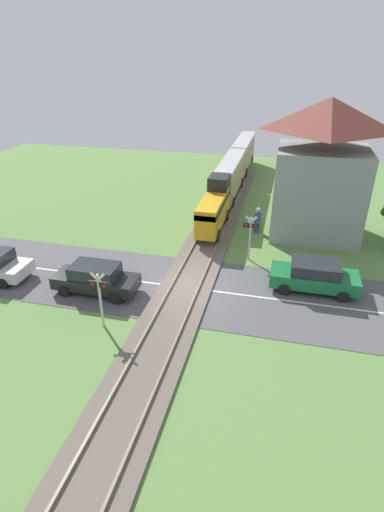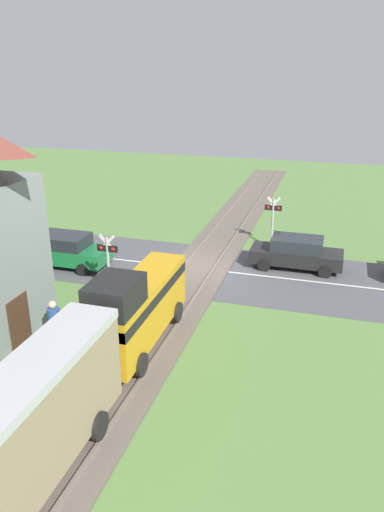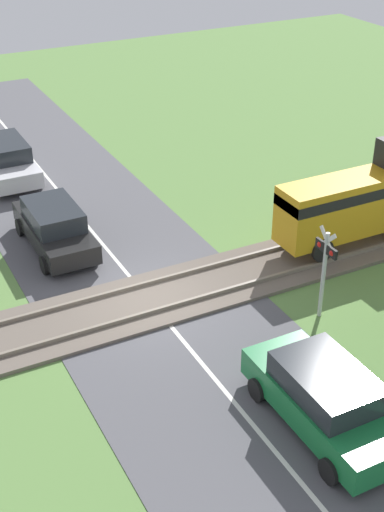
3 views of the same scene
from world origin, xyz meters
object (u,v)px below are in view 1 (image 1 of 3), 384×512
object	(u,v)px
train	(233,171)
car_far_side	(314,276)
car_near_crossing	(96,278)
station_building	(321,172)
crossing_signal_west_approach	(99,292)
pedestrian_by_station	(258,221)
crossing_signal_east_approach	(250,232)

from	to	relation	value
train	car_far_side	bearing A→B (deg)	-66.32
train	car_near_crossing	size ratio (longest dim) A/B	5.27
car_near_crossing	station_building	size ratio (longest dim) A/B	0.50
train	crossing_signal_west_approach	size ratio (longest dim) A/B	8.19
train	station_building	xyz separation A→B (m)	(6.66, -7.41, 2.39)
car_near_crossing	pedestrian_by_station	world-z (taller)	pedestrian_by_station
car_near_crossing	pedestrian_by_station	bearing A→B (deg)	52.68
car_near_crossing	crossing_signal_east_approach	xyz separation A→B (m)	(7.25, 5.47, 1.00)
train	car_near_crossing	xyz separation A→B (m)	(-4.40, -17.72, -1.09)
car_far_side	crossing_signal_east_approach	bearing A→B (deg)	144.72
station_building	crossing_signal_east_approach	bearing A→B (deg)	-128.18
car_near_crossing	car_far_side	bearing A→B (deg)	14.79
crossing_signal_east_approach	crossing_signal_west_approach	bearing A→B (deg)	-125.31
car_near_crossing	station_building	xyz separation A→B (m)	(11.06, 10.31, 3.48)
car_near_crossing	pedestrian_by_station	xyz separation A→B (m)	(7.35, 9.64, 0.00)
crossing_signal_west_approach	crossing_signal_east_approach	size ratio (longest dim) A/B	1.00
crossing_signal_west_approach	station_building	world-z (taller)	station_building
car_far_side	station_building	bearing A→B (deg)	88.81
crossing_signal_west_approach	pedestrian_by_station	xyz separation A→B (m)	(5.80, 12.23, -1.00)
car_near_crossing	crossing_signal_west_approach	size ratio (longest dim) A/B	1.55
crossing_signal_west_approach	crossing_signal_east_approach	world-z (taller)	same
car_near_crossing	train	bearing A→B (deg)	76.05
train	car_far_side	world-z (taller)	train
car_far_side	crossing_signal_east_approach	size ratio (longest dim) A/B	1.59
car_far_side	station_building	distance (m)	8.20
station_building	pedestrian_by_station	world-z (taller)	station_building
car_near_crossing	crossing_signal_west_approach	xyz separation A→B (m)	(1.55, -2.59, 1.00)
station_building	pedestrian_by_station	xyz separation A→B (m)	(-3.71, -0.67, -3.48)
car_near_crossing	car_far_side	distance (m)	11.28
train	pedestrian_by_station	size ratio (longest dim) A/B	12.92
pedestrian_by_station	car_far_side	bearing A→B (deg)	-62.24
car_far_side	crossing_signal_west_approach	distance (m)	10.88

